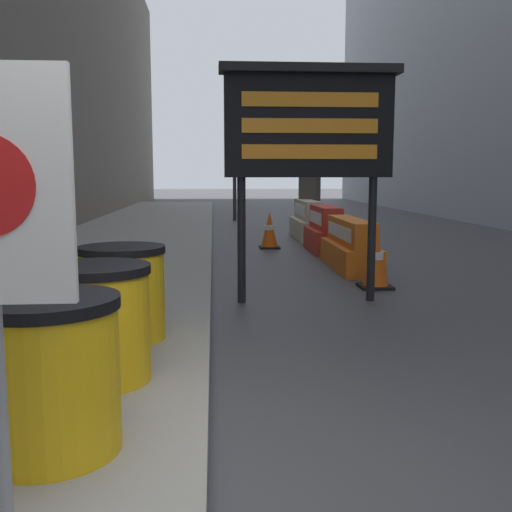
{
  "coord_description": "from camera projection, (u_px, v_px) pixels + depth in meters",
  "views": [
    {
      "loc": [
        0.04,
        -2.52,
        1.55
      ],
      "look_at": [
        0.7,
        6.66,
        0.28
      ],
      "focal_mm": 42.0,
      "sensor_mm": 36.0,
      "label": 1
    }
  ],
  "objects": [
    {
      "name": "barrel_drum_middle",
      "position": [
        97.0,
        323.0,
        4.01
      ],
      "size": [
        0.73,
        0.73,
        0.79
      ],
      "color": "yellow",
      "rests_on": "sidewalk_left"
    },
    {
      "name": "barrel_drum_back",
      "position": [
        123.0,
        292.0,
        5.04
      ],
      "size": [
        0.73,
        0.73,
        0.79
      ],
      "color": "yellow",
      "rests_on": "sidewalk_left"
    },
    {
      "name": "traffic_cone_mid",
      "position": [
        269.0,
        231.0,
        12.51
      ],
      "size": [
        0.43,
        0.43,
        0.76
      ],
      "color": "black",
      "rests_on": "ground_plane"
    },
    {
      "name": "traffic_light_near_curb",
      "position": [
        234.0,
        128.0,
        19.53
      ],
      "size": [
        0.28,
        0.45,
        4.2
      ],
      "color": "#2D2D30",
      "rests_on": "ground_plane"
    },
    {
      "name": "jersey_barrier_orange_near",
      "position": [
        350.0,
        247.0,
        9.83
      ],
      "size": [
        0.61,
        2.11,
        0.82
      ],
      "color": "orange",
      "rests_on": "ground_plane"
    },
    {
      "name": "jersey_barrier_cream",
      "position": [
        307.0,
        222.0,
        14.37
      ],
      "size": [
        0.57,
        2.11,
        0.92
      ],
      "color": "beige",
      "rests_on": "ground_plane"
    },
    {
      "name": "jersey_barrier_red_striped",
      "position": [
        325.0,
        232.0,
        12.01
      ],
      "size": [
        0.65,
        1.61,
        0.91
      ],
      "color": "red",
      "rests_on": "ground_plane"
    },
    {
      "name": "pedestrian_worker",
      "position": [
        310.0,
        193.0,
        14.93
      ],
      "size": [
        0.56,
        0.49,
        1.82
      ],
      "rotation": [
        0.0,
        0.0,
        5.75
      ],
      "color": "#23283D",
      "rests_on": "ground_plane"
    },
    {
      "name": "message_board",
      "position": [
        309.0,
        126.0,
        7.03
      ],
      "size": [
        2.1,
        0.36,
        2.79
      ],
      "color": "black",
      "rests_on": "ground_plane"
    },
    {
      "name": "bare_tree",
      "position": [
        23.0,
        168.0,
        8.94
      ],
      "size": [
        1.3,
        1.57,
        2.98
      ],
      "color": "#4C3D2D",
      "rests_on": "sidewalk_left"
    },
    {
      "name": "traffic_cone_near",
      "position": [
        376.0,
        260.0,
        8.14
      ],
      "size": [
        0.44,
        0.44,
        0.78
      ],
      "color": "black",
      "rests_on": "ground_plane"
    },
    {
      "name": "barrel_drum_foreground",
      "position": [
        48.0,
        374.0,
        2.98
      ],
      "size": [
        0.73,
        0.73,
        0.79
      ],
      "color": "yellow",
      "rests_on": "sidewalk_left"
    }
  ]
}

